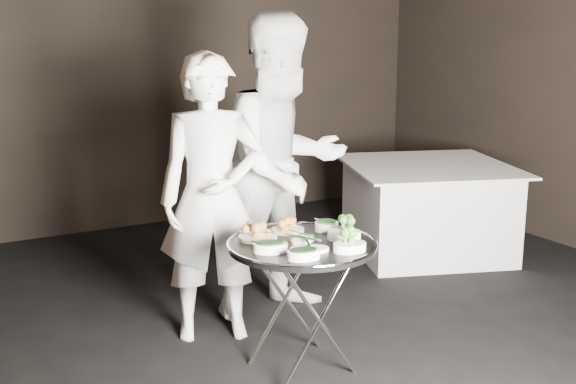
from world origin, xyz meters
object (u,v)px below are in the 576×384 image
dining_table (427,208)px  waiter_left (212,198)px  tray_stand (302,301)px  serving_tray (302,245)px  waiter_right (285,167)px

dining_table → waiter_left: bearing=-163.2°
tray_stand → serving_tray: bearing=-76.0°
serving_tray → waiter_left: bearing=109.2°
tray_stand → dining_table: (1.93, 1.30, -0.02)m
waiter_right → dining_table: 1.80m
tray_stand → waiter_left: 0.82m
tray_stand → dining_table: 2.33m
waiter_right → waiter_left: bearing=-175.2°
serving_tray → waiter_left: 0.70m
serving_tray → waiter_left: waiter_left is taller
serving_tray → waiter_right: 0.86m
waiter_left → dining_table: 2.30m
serving_tray → dining_table: bearing=33.9°
waiter_left → dining_table: waiter_left is taller
serving_tray → waiter_right: size_ratio=0.41×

